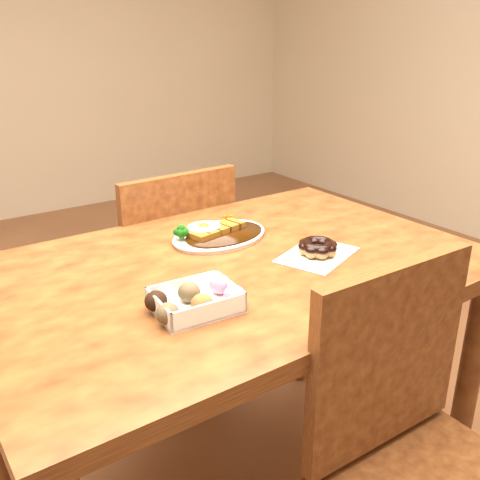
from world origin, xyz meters
TOP-DOWN VIEW (x-y plane):
  - table at (0.00, 0.00)m, footprint 1.20×0.80m
  - chair_far at (0.08, 0.53)m, footprint 0.43×0.43m
  - chair_near at (0.09, -0.53)m, footprint 0.43×0.43m
  - katsu_curry_plate at (0.06, 0.16)m, footprint 0.29×0.23m
  - donut_box at (-0.19, -0.15)m, footprint 0.19×0.14m
  - pon_de_ring at (0.20, -0.08)m, footprint 0.24×0.20m

SIDE VIEW (x-z plane):
  - chair_far at x=0.08m, z-range 0.04..0.91m
  - chair_near at x=0.09m, z-range 0.04..0.91m
  - table at x=0.00m, z-range 0.28..1.03m
  - katsu_curry_plate at x=0.06m, z-range 0.74..0.79m
  - pon_de_ring at x=0.20m, z-range 0.75..0.79m
  - donut_box at x=-0.19m, z-range 0.75..0.80m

